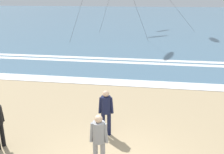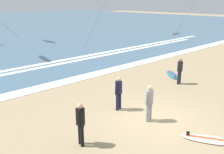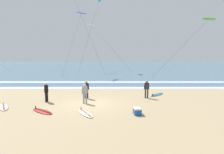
{
  "view_description": "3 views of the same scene",
  "coord_description": "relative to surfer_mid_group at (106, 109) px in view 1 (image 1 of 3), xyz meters",
  "views": [
    {
      "loc": [
        0.94,
        -5.56,
        4.53
      ],
      "look_at": [
        -0.61,
        4.3,
        1.21
      ],
      "focal_mm": 39.92,
      "sensor_mm": 36.0,
      "label": 1
    },
    {
      "loc": [
        -8.15,
        -6.01,
        4.95
      ],
      "look_at": [
        -0.39,
        2.2,
        1.49
      ],
      "focal_mm": 40.65,
      "sensor_mm": 36.0,
      "label": 2
    },
    {
      "loc": [
        1.86,
        -14.17,
        3.81
      ],
      "look_at": [
        1.88,
        3.16,
        1.75
      ],
      "focal_mm": 29.33,
      "sensor_mm": 36.0,
      "label": 3
    }
  ],
  "objects": [
    {
      "name": "ocean_surface",
      "position": [
        0.41,
        49.88,
        -0.95
      ],
      "size": [
        140.0,
        90.0,
        0.01
      ],
      "primitive_type": "cube",
      "color": "slate",
      "rests_on": "ground"
    },
    {
      "name": "wave_foam_shoreline",
      "position": [
        1.67,
        5.28,
        -0.94
      ],
      "size": [
        50.85,
        1.08,
        0.01
      ],
      "primitive_type": "cube",
      "color": "white",
      "rests_on": "ocean_surface"
    },
    {
      "name": "wave_foam_mid_break",
      "position": [
        0.65,
        9.47,
        -0.94
      ],
      "size": [
        42.74,
        0.57,
        0.01
      ],
      "primitive_type": "cube",
      "color": "white",
      "rests_on": "ocean_surface"
    },
    {
      "name": "wave_foam_outer_break",
      "position": [
        -0.82,
        10.39,
        -0.94
      ],
      "size": [
        52.45,
        0.59,
        0.01
      ],
      "primitive_type": "cube",
      "color": "white",
      "rests_on": "ocean_surface"
    },
    {
      "name": "surfer_mid_group",
      "position": [
        0.0,
        0.0,
        0.0
      ],
      "size": [
        0.51,
        0.32,
        1.6
      ],
      "color": "#141938",
      "rests_on": "ground"
    },
    {
      "name": "surfer_left_near",
      "position": [
        0.12,
        -1.7,
        0.0
      ],
      "size": [
        0.51,
        0.32,
        1.6
      ],
      "color": "gray",
      "rests_on": "ground"
    }
  ]
}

